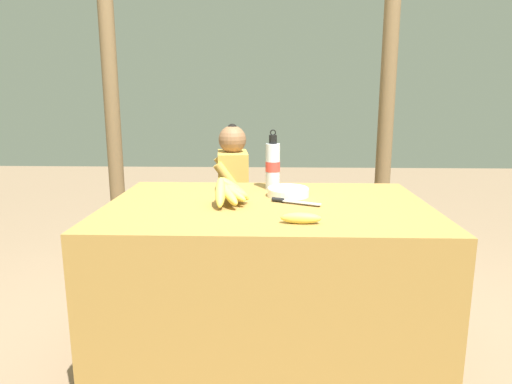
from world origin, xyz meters
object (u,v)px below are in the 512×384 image
at_px(banana_bunch_ripe, 228,190).
at_px(serving_bowl, 288,191).
at_px(banana_bunch_green, 318,213).
at_px(seated_vendor, 227,191).
at_px(water_bottle, 273,165).
at_px(loose_banana_front, 301,218).
at_px(support_post_near, 112,104).
at_px(support_post_far, 387,104).
at_px(wooden_bench, 247,228).
at_px(knife, 289,201).

relative_size(banana_bunch_ripe, serving_bowl, 1.33).
relative_size(banana_bunch_ripe, banana_bunch_green, 1.02).
bearing_deg(banana_bunch_green, seated_vendor, -176.69).
height_order(water_bottle, loose_banana_front, water_bottle).
bearing_deg(banana_bunch_ripe, support_post_near, 124.26).
height_order(water_bottle, banana_bunch_green, water_bottle).
bearing_deg(support_post_near, banana_bunch_ripe, -55.74).
bearing_deg(water_bottle, support_post_far, 53.31).
distance_m(water_bottle, loose_banana_front, 0.65).
bearing_deg(water_bottle, wooden_bench, 101.62).
bearing_deg(seated_vendor, support_post_far, -172.85).
bearing_deg(knife, water_bottle, 128.12).
distance_m(banana_bunch_ripe, banana_bunch_green, 1.38).
relative_size(serving_bowl, banana_bunch_green, 0.76).
distance_m(banana_bunch_ripe, support_post_far, 1.80).
bearing_deg(support_post_near, banana_bunch_green, -8.89).
distance_m(wooden_bench, support_post_far, 1.34).
xyz_separation_m(banana_bunch_ripe, banana_bunch_green, (0.51, 1.21, -0.41)).
height_order(banana_bunch_ripe, support_post_far, support_post_far).
xyz_separation_m(loose_banana_front, support_post_near, (-1.28, 1.73, 0.38)).
bearing_deg(banana_bunch_ripe, seated_vendor, 95.95).
distance_m(water_bottle, banana_bunch_green, 1.04).
bearing_deg(support_post_far, banana_bunch_green, -154.74).
bearing_deg(banana_bunch_green, loose_banana_front, -98.40).
height_order(serving_bowl, loose_banana_front, same).
bearing_deg(serving_bowl, loose_banana_front, -86.34).
xyz_separation_m(water_bottle, wooden_bench, (-0.18, 0.87, -0.58)).
xyz_separation_m(water_bottle, seated_vendor, (-0.31, 0.83, -0.31)).
bearing_deg(wooden_bench, support_post_far, 13.23).
relative_size(knife, support_post_far, 0.09).
bearing_deg(seated_vendor, support_post_near, -23.78).
distance_m(loose_banana_front, wooden_bench, 1.60).
distance_m(banana_bunch_ripe, seated_vendor, 1.21).
xyz_separation_m(banana_bunch_ripe, water_bottle, (0.19, 0.34, 0.06)).
xyz_separation_m(seated_vendor, support_post_near, (-0.86, 0.27, 0.59)).
bearing_deg(water_bottle, banana_bunch_green, 69.55).
height_order(serving_bowl, seated_vendor, seated_vendor).
xyz_separation_m(wooden_bench, support_post_near, (-1.00, 0.23, 0.86)).
bearing_deg(wooden_bench, banana_bunch_ripe, -90.65).
xyz_separation_m(serving_bowl, water_bottle, (-0.07, 0.16, 0.10)).
bearing_deg(banana_bunch_green, wooden_bench, -179.99).
bearing_deg(loose_banana_front, support_post_far, 67.46).
distance_m(serving_bowl, support_post_near, 1.82).
bearing_deg(water_bottle, serving_bowl, -66.03).
distance_m(water_bottle, knife, 0.34).
bearing_deg(support_post_far, knife, -117.99).
bearing_deg(support_post_far, serving_bowl, -120.62).
xyz_separation_m(serving_bowl, banana_bunch_green, (0.25, 1.03, -0.37)).
distance_m(serving_bowl, water_bottle, 0.20).
distance_m(knife, banana_bunch_green, 1.26).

